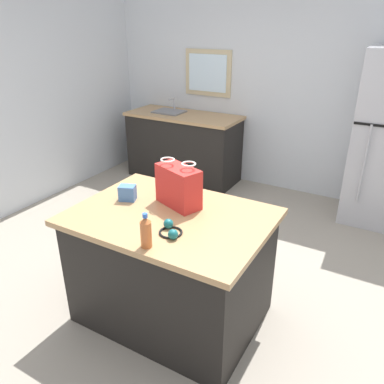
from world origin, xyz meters
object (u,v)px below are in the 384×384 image
object	(u,v)px
shopping_bag	(178,186)
ear_defenders	(171,230)
small_box	(127,193)
bottle	(146,232)
kitchen_island	(172,266)

from	to	relation	value
shopping_bag	ear_defenders	bearing A→B (deg)	-65.33
small_box	bottle	xyz separation A→B (m)	(0.50, -0.45, 0.04)
bottle	ear_defenders	world-z (taller)	bottle
ear_defenders	bottle	bearing A→B (deg)	-101.74
kitchen_island	ear_defenders	bearing A→B (deg)	-56.40
ear_defenders	shopping_bag	bearing A→B (deg)	114.67
kitchen_island	bottle	bearing A→B (deg)	-76.25
shopping_bag	bottle	bearing A→B (deg)	-77.23
shopping_bag	bottle	xyz separation A→B (m)	(0.13, -0.57, -0.05)
kitchen_island	bottle	world-z (taller)	bottle
ear_defenders	small_box	bearing A→B (deg)	155.09
small_box	bottle	bearing A→B (deg)	-41.97
shopping_bag	small_box	world-z (taller)	shopping_bag
bottle	kitchen_island	bearing A→B (deg)	103.75
kitchen_island	small_box	world-z (taller)	small_box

